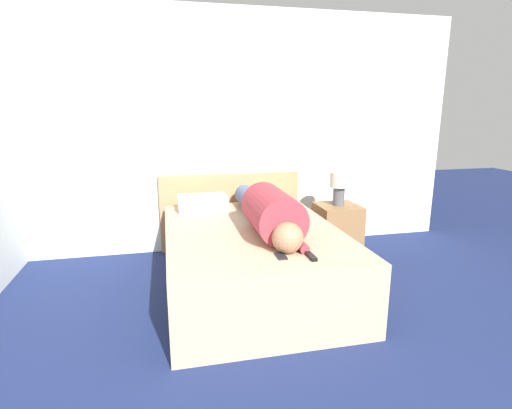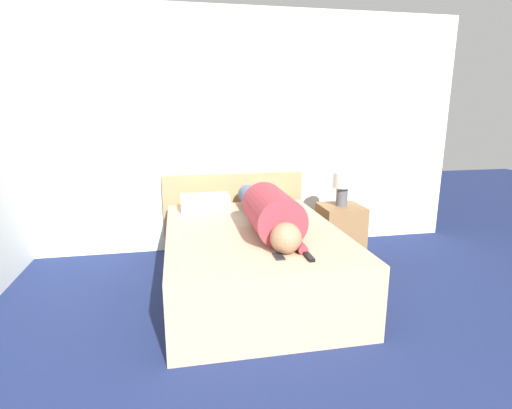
{
  "view_description": "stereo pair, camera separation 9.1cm",
  "coord_description": "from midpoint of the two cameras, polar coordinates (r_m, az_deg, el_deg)",
  "views": [
    {
      "loc": [
        -0.63,
        -1.02,
        1.57
      ],
      "look_at": [
        0.07,
        2.03,
        0.81
      ],
      "focal_mm": 28.0,
      "sensor_mm": 36.0,
      "label": 1
    },
    {
      "loc": [
        -0.54,
        -1.04,
        1.57
      ],
      "look_at": [
        0.07,
        2.03,
        0.81
      ],
      "focal_mm": 28.0,
      "sensor_mm": 36.0,
      "label": 2
    }
  ],
  "objects": [
    {
      "name": "person_lying",
      "position": [
        3.34,
        0.96,
        -1.04
      ],
      "size": [
        0.38,
        1.69,
        0.38
      ],
      "color": "#936B4C",
      "rests_on": "bed"
    },
    {
      "name": "bed",
      "position": [
        3.52,
        -1.29,
        -7.86
      ],
      "size": [
        1.45,
        2.0,
        0.56
      ],
      "color": "tan",
      "rests_on": "ground_plane"
    },
    {
      "name": "nightstand",
      "position": [
        4.35,
        10.9,
        -3.77
      ],
      "size": [
        0.43,
        0.43,
        0.58
      ],
      "color": "brown",
      "rests_on": "ground_plane"
    },
    {
      "name": "table_lamp",
      "position": [
        4.23,
        11.21,
        2.78
      ],
      "size": [
        0.2,
        0.2,
        0.35
      ],
      "color": "#4C4C51",
      "rests_on": "nightstand"
    },
    {
      "name": "tv_remote",
      "position": [
        2.8,
        6.94,
        -7.36
      ],
      "size": [
        0.04,
        0.15,
        0.02
      ],
      "color": "black",
      "rests_on": "bed"
    },
    {
      "name": "pillow_near_headboard",
      "position": [
        4.07,
        -8.26,
        0.22
      ],
      "size": [
        0.48,
        0.28,
        0.15
      ],
      "color": "white",
      "rests_on": "bed"
    },
    {
      "name": "headboard",
      "position": [
        4.54,
        -4.17,
        -0.96
      ],
      "size": [
        1.57,
        0.04,
        0.86
      ],
      "color": "#A37A51",
      "rests_on": "ground_plane"
    },
    {
      "name": "wall_back",
      "position": [
        4.46,
        -5.36,
        10.1
      ],
      "size": [
        5.38,
        0.06,
        2.6
      ],
      "color": "silver",
      "rests_on": "ground_plane"
    },
    {
      "name": "cell_phone",
      "position": [
        2.8,
        2.63,
        -7.37
      ],
      "size": [
        0.06,
        0.13,
        0.01
      ],
      "color": "black",
      "rests_on": "bed"
    }
  ]
}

